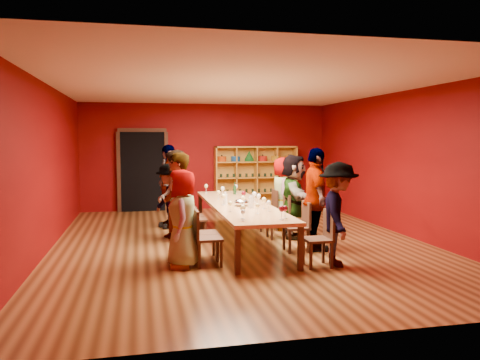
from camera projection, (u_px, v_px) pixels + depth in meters
name	position (u px, v px, depth m)	size (l,w,h in m)	color
room_shell	(239.00, 165.00, 9.01)	(7.10, 9.10, 3.04)	#542F16
tasting_table	(239.00, 206.00, 9.08)	(1.10, 4.50, 0.75)	tan
doorway	(143.00, 171.00, 12.98)	(1.40, 0.17, 2.30)	black
shelving_unit	(255.00, 174.00, 13.55)	(2.40, 0.40, 1.80)	gold
chair_person_left_0	(204.00, 235.00, 7.37)	(0.42, 0.42, 0.89)	#311A10
person_left_0	(183.00, 219.00, 7.28)	(0.75, 0.41, 1.53)	silver
chair_person_left_1	(200.00, 230.00, 7.80)	(0.42, 0.42, 0.89)	#311A10
person_left_1	(177.00, 207.00, 7.68)	(0.65, 0.48, 1.78)	silver
chair_person_left_2	(191.00, 216.00, 9.13)	(0.42, 0.42, 0.89)	#311A10
person_left_2	(175.00, 196.00, 9.03)	(0.87, 0.48, 1.80)	silver
chair_person_left_3	(189.00, 213.00, 9.56)	(0.42, 0.42, 0.89)	#311A10
person_left_3	(170.00, 201.00, 9.45)	(0.98, 0.40, 1.51)	#454549
chair_person_left_4	(184.00, 205.00, 10.66)	(0.42, 0.42, 0.89)	#311A10
person_left_4	(169.00, 186.00, 10.55)	(1.10, 0.50, 1.88)	#567DB1
chair_person_right_0	(322.00, 235.00, 7.34)	(0.42, 0.42, 0.89)	#311A10
person_right_0	(338.00, 214.00, 7.37)	(1.06, 0.44, 1.65)	#C5848E
chair_person_right_1	(300.00, 224.00, 8.34)	(0.42, 0.42, 0.89)	#311A10
person_right_1	(316.00, 199.00, 8.36)	(1.08, 0.49, 1.85)	#141638
chair_person_right_2	(282.00, 214.00, 9.44)	(0.42, 0.42, 0.89)	#311A10
person_right_2	(294.00, 196.00, 9.46)	(1.57, 0.45, 1.70)	#557CB0
chair_person_right_3	(270.00, 208.00, 10.28)	(0.42, 0.42, 0.89)	#311A10
person_right_3	(283.00, 194.00, 10.32)	(0.78, 0.43, 1.61)	#5480AD
wine_glass_0	(224.00, 197.00, 8.86)	(0.09, 0.09, 0.22)	white
wine_glass_1	(236.00, 187.00, 10.75)	(0.08, 0.08, 0.21)	white
wine_glass_2	(264.00, 200.00, 8.42)	(0.08, 0.08, 0.21)	white
wine_glass_3	(259.00, 197.00, 8.96)	(0.08, 0.08, 0.21)	white
wine_glass_4	(243.00, 209.00, 7.34)	(0.09, 0.09, 0.22)	white
wine_glass_5	(235.00, 186.00, 10.96)	(0.08, 0.08, 0.20)	white
wine_glass_6	(243.00, 199.00, 8.61)	(0.09, 0.09, 0.21)	white
wine_glass_7	(269.00, 203.00, 8.11)	(0.08, 0.08, 0.19)	white
wine_glass_8	(206.00, 186.00, 10.90)	(0.08, 0.08, 0.21)	white
wine_glass_9	(254.00, 195.00, 9.27)	(0.09, 0.09, 0.21)	white
wine_glass_10	(218.00, 193.00, 9.76)	(0.07, 0.07, 0.19)	white
wine_glass_11	(244.00, 194.00, 9.36)	(0.09, 0.09, 0.22)	white
wine_glass_12	(285.00, 209.00, 7.39)	(0.08, 0.08, 0.21)	white
wine_glass_13	(226.00, 197.00, 9.04)	(0.07, 0.07, 0.18)	white
wine_glass_14	(282.00, 209.00, 7.26)	(0.09, 0.09, 0.22)	white
wine_glass_15	(223.00, 189.00, 10.26)	(0.09, 0.09, 0.22)	white
wine_glass_16	(243.00, 212.00, 7.16)	(0.07, 0.07, 0.18)	white
wine_glass_17	(230.00, 204.00, 8.08)	(0.07, 0.07, 0.19)	white
wine_glass_18	(258.00, 206.00, 7.84)	(0.07, 0.07, 0.18)	white
spittoon_bowl	(241.00, 203.00, 8.77)	(0.27, 0.27, 0.15)	silver
carafe_a	(225.00, 199.00, 8.99)	(0.11, 0.11, 0.24)	white
carafe_b	(251.00, 202.00, 8.52)	(0.12, 0.12, 0.24)	white
wine_bottle	(235.00, 190.00, 10.62)	(0.07, 0.07, 0.28)	#133619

